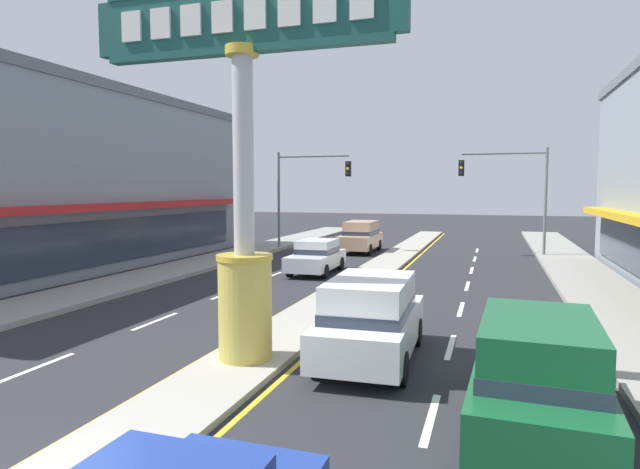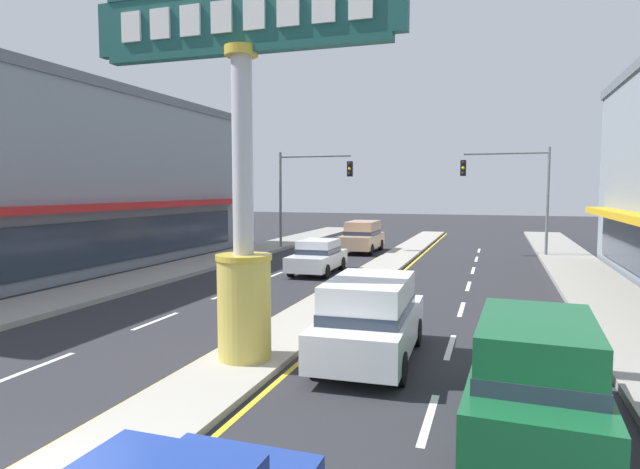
% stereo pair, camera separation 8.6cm
% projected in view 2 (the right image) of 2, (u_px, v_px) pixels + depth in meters
% --- Properties ---
extents(median_strip, '(1.86, 52.00, 0.14)m').
position_uv_depth(median_strip, '(365.00, 279.00, 22.98)').
color(median_strip, '#A39E93').
rests_on(median_strip, ground).
extents(sidewalk_left, '(2.89, 60.00, 0.18)m').
position_uv_depth(sidewalk_left, '(156.00, 275.00, 23.86)').
color(sidewalk_left, gray).
rests_on(sidewalk_left, ground).
extents(sidewalk_right, '(2.89, 60.00, 0.18)m').
position_uv_depth(sidewalk_right, '(611.00, 301.00, 18.30)').
color(sidewalk_right, gray).
rests_on(sidewalk_right, ground).
extents(lane_markings, '(8.60, 52.00, 0.01)m').
position_uv_depth(lane_markings, '(357.00, 286.00, 21.70)').
color(lane_markings, silver).
rests_on(lane_markings, ground).
extents(district_sign, '(7.07, 1.24, 8.10)m').
position_uv_depth(district_sign, '(243.00, 171.00, 11.68)').
color(district_sign, gold).
rests_on(district_sign, median_strip).
extents(storefront_left, '(8.85, 26.14, 8.79)m').
position_uv_depth(storefront_left, '(51.00, 178.00, 26.30)').
color(storefront_left, gray).
rests_on(storefront_left, ground).
extents(traffic_light_left_side, '(4.86, 0.46, 6.20)m').
position_uv_depth(traffic_light_left_side, '(306.00, 183.00, 33.93)').
color(traffic_light_left_side, slate).
rests_on(traffic_light_left_side, ground).
extents(traffic_light_right_side, '(4.86, 0.46, 6.20)m').
position_uv_depth(traffic_light_right_side, '(515.00, 182.00, 30.78)').
color(traffic_light_right_side, slate).
rests_on(traffic_light_right_side, ground).
extents(sedan_near_right_lane, '(1.89, 4.32, 1.53)m').
position_uv_depth(sedan_near_right_lane, '(318.00, 256.00, 25.03)').
color(sedan_near_right_lane, silver).
rests_on(sedan_near_right_lane, ground).
extents(suv_far_right_lane, '(2.08, 4.66, 1.90)m').
position_uv_depth(suv_far_right_lane, '(370.00, 318.00, 12.19)').
color(suv_far_right_lane, white).
rests_on(suv_far_right_lane, ground).
extents(suv_near_left_lane, '(2.13, 4.68, 1.90)m').
position_uv_depth(suv_near_left_lane, '(536.00, 375.00, 8.45)').
color(suv_near_left_lane, '#14562D').
rests_on(suv_near_left_lane, ground).
extents(suv_far_left_oncoming, '(1.98, 4.61, 1.90)m').
position_uv_depth(suv_far_left_oncoming, '(362.00, 236.00, 33.27)').
color(suv_far_left_oncoming, tan).
rests_on(suv_far_left_oncoming, ground).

